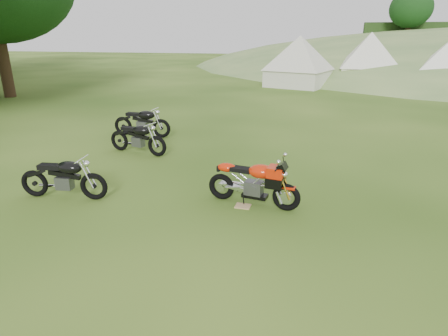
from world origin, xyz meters
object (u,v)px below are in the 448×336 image
(sport_motorcycle, at_px, (253,179))
(vintage_moto_d, at_px, (142,121))
(vintage_moto_b, at_px, (137,137))
(tent_mid, at_px, (369,60))
(tent_left, at_px, (299,63))
(vintage_moto_a, at_px, (63,177))
(plywood_board, at_px, (243,206))

(sport_motorcycle, distance_m, vintage_moto_d, 5.95)
(vintage_moto_b, relative_size, tent_mid, 0.51)
(tent_left, xyz_separation_m, tent_mid, (4.35, 2.62, 0.06))
(sport_motorcycle, height_order, vintage_moto_b, sport_motorcycle)
(vintage_moto_a, relative_size, tent_mid, 0.50)
(tent_mid, bearing_deg, vintage_moto_b, -112.28)
(vintage_moto_b, xyz_separation_m, vintage_moto_d, (-0.68, 1.70, 0.02))
(vintage_moto_b, distance_m, tent_mid, 19.61)
(vintage_moto_d, bearing_deg, tent_mid, 63.67)
(sport_motorcycle, xyz_separation_m, vintage_moto_a, (-3.64, -0.58, -0.06))
(plywood_board, bearing_deg, sport_motorcycle, 43.42)
(plywood_board, xyz_separation_m, tent_mid, (4.40, 20.59, 1.48))
(tent_left, bearing_deg, vintage_moto_d, -88.61)
(sport_motorcycle, bearing_deg, vintage_moto_d, 145.00)
(plywood_board, bearing_deg, tent_left, 89.84)
(vintage_moto_d, bearing_deg, plywood_board, -45.60)
(plywood_board, relative_size, vintage_moto_d, 0.15)
(vintage_moto_a, distance_m, tent_mid, 22.48)
(tent_left, bearing_deg, plywood_board, -71.95)
(plywood_board, height_order, tent_left, tent_left)
(vintage_moto_b, relative_size, tent_left, 0.53)
(sport_motorcycle, distance_m, vintage_moto_b, 4.33)
(tent_mid, bearing_deg, plywood_board, -100.88)
(plywood_board, xyz_separation_m, vintage_moto_a, (-3.48, -0.43, 0.44))
(tent_mid, bearing_deg, vintage_moto_d, -116.35)
(plywood_board, xyz_separation_m, vintage_moto_d, (-4.07, 4.33, 0.47))
(vintage_moto_d, bearing_deg, sport_motorcycle, -43.53)
(vintage_moto_a, height_order, vintage_moto_d, vintage_moto_d)
(plywood_board, relative_size, vintage_moto_b, 0.16)
(tent_left, bearing_deg, tent_mid, 49.25)
(plywood_board, xyz_separation_m, vintage_moto_b, (-3.40, 2.63, 0.45))
(vintage_moto_a, bearing_deg, sport_motorcycle, 2.70)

